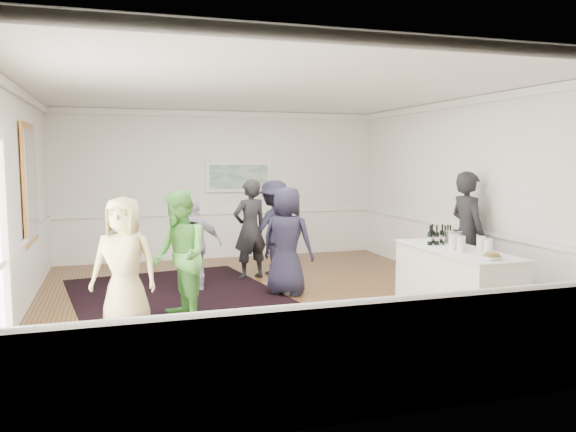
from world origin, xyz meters
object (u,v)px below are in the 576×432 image
object	(u,v)px
guest_dark_a	(275,227)
ice_bucket	(453,239)
serving_table	(456,279)
guest_navy	(287,241)
guest_dark_b	(250,229)
guest_lilac	(195,245)
nut_bowl	(492,257)
guest_tan	(124,264)
guest_green	(180,256)
bartender	(467,233)

from	to	relation	value
guest_dark_a	ice_bucket	size ratio (longest dim) A/B	6.80
serving_table	guest_navy	distance (m)	2.65
guest_dark_b	guest_lilac	bearing A→B (deg)	14.65
guest_dark_b	ice_bucket	size ratio (longest dim) A/B	6.96
nut_bowl	guest_lilac	bearing A→B (deg)	136.92
guest_lilac	guest_navy	distance (m)	1.54
guest_tan	guest_lilac	bearing A→B (deg)	78.82
serving_table	guest_navy	size ratio (longest dim) A/B	1.27
guest_tan	guest_navy	bearing A→B (deg)	45.71
guest_green	guest_dark_b	size ratio (longest dim) A/B	0.98
guest_tan	guest_green	world-z (taller)	guest_green
guest_tan	nut_bowl	world-z (taller)	guest_tan
bartender	guest_tan	bearing A→B (deg)	92.14
guest_green	guest_lilac	xyz separation A→B (m)	(0.43, 1.70, -0.12)
guest_tan	nut_bowl	xyz separation A→B (m)	(4.53, -1.25, 0.07)
guest_navy	ice_bucket	size ratio (longest dim) A/B	6.70
guest_tan	ice_bucket	bearing A→B (deg)	16.90
guest_dark_a	guest_dark_b	size ratio (longest dim) A/B	0.98
bartender	guest_dark_b	distance (m)	3.75
bartender	guest_lilac	size ratio (longest dim) A/B	1.29
guest_dark_a	guest_dark_b	distance (m)	0.61
ice_bucket	nut_bowl	world-z (taller)	ice_bucket
guest_dark_a	guest_navy	distance (m)	1.62
guest_dark_b	guest_navy	world-z (taller)	guest_dark_b
bartender	guest_dark_b	world-z (taller)	bartender
guest_navy	ice_bucket	xyz separation A→B (m)	(2.09, -1.46, 0.14)
guest_green	serving_table	bearing A→B (deg)	69.34
guest_tan	ice_bucket	distance (m)	4.63
bartender	guest_navy	distance (m)	2.91
serving_table	guest_tan	distance (m)	4.62
guest_lilac	guest_dark_b	distance (m)	1.28
bartender	guest_dark_a	size ratio (longest dim) A/B	1.12
guest_navy	guest_tan	bearing A→B (deg)	63.65
guest_green	guest_navy	bearing A→B (deg)	107.54
serving_table	ice_bucket	size ratio (longest dim) A/B	8.49
guest_lilac	guest_dark_a	distance (m)	1.88
guest_tan	guest_navy	world-z (taller)	guest_navy
bartender	guest_green	size ratio (longest dim) A/B	1.11
guest_green	ice_bucket	xyz separation A→B (m)	(3.90, -0.45, 0.12)
serving_table	guest_tan	bearing A→B (deg)	175.07
bartender	ice_bucket	xyz separation A→B (m)	(-0.70, -0.65, 0.02)
guest_lilac	serving_table	bearing A→B (deg)	146.46
guest_tan	guest_lilac	world-z (taller)	guest_tan
guest_dark_b	guest_navy	size ratio (longest dim) A/B	1.04
guest_tan	guest_navy	size ratio (longest dim) A/B	0.99
guest_lilac	guest_navy	bearing A→B (deg)	154.06
guest_dark_b	ice_bucket	distance (m)	3.67
guest_dark_b	ice_bucket	world-z (taller)	guest_dark_b
serving_table	guest_dark_a	size ratio (longest dim) A/B	1.25
guest_lilac	guest_dark_b	xyz separation A→B (m)	(1.09, 0.65, 0.14)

